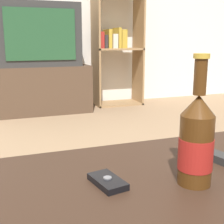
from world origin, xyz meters
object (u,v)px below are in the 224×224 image
Objects in this scene: television at (38,35)px; beer_bottle at (196,141)px; bookshelf at (116,46)px; cell_phone at (108,181)px; remote_control at (224,159)px; tv_stand at (40,89)px.

television is 2.67m from beer_bottle.
cell_phone is at bearing -111.21° from bookshelf.
remote_control is at bearing -8.68° from cell_phone.
tv_stand is 1.26× the size of television.
television is 0.87m from bookshelf.
beer_bottle is 2.70× the size of cell_phone.
cell_phone is (-0.19, -2.60, -0.35)m from television.
beer_bottle is at bearing -90.30° from tv_stand.
remote_control is (0.32, 0.01, 0.00)m from cell_phone.
remote_control is (0.12, -2.59, 0.19)m from tv_stand.
cell_phone is (-0.18, 0.06, -0.09)m from beer_bottle.
tv_stand reaches higher than remote_control.
television is 0.62× the size of bookshelf.
cell_phone is at bearing 170.12° from remote_control.
bookshelf is 2.89m from beer_bottle.
cell_phone is (-1.05, -2.69, -0.23)m from bookshelf.
bookshelf is at bearing 72.50° from beer_bottle.
bookshelf is 12.14× the size of cell_phone.
tv_stand is at bearing -173.75° from bookshelf.
television is 2.61m from remote_control.
cell_phone is (-0.19, -2.60, 0.18)m from tv_stand.
television is 2.78× the size of beer_bottle.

